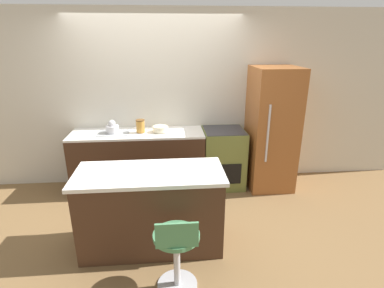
# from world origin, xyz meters

# --- Properties ---
(ground_plane) EXTENTS (14.00, 14.00, 0.00)m
(ground_plane) POSITION_xyz_m (0.00, 0.00, 0.00)
(ground_plane) COLOR brown
(wall_back) EXTENTS (8.00, 0.06, 2.60)m
(wall_back) POSITION_xyz_m (0.00, 0.63, 1.30)
(wall_back) COLOR beige
(wall_back) RESTS_ON ground_plane
(back_counter) EXTENTS (1.92, 0.58, 0.90)m
(back_counter) POSITION_xyz_m (-0.29, 0.31, 0.44)
(back_counter) COLOR #422819
(back_counter) RESTS_ON ground_plane
(kitchen_island) EXTENTS (1.54, 0.66, 0.89)m
(kitchen_island) POSITION_xyz_m (-0.05, -1.06, 0.45)
(kitchen_island) COLOR #422819
(kitchen_island) RESTS_ON ground_plane
(oven_range) EXTENTS (0.61, 0.59, 0.90)m
(oven_range) POSITION_xyz_m (0.99, 0.31, 0.45)
(oven_range) COLOR olive
(oven_range) RESTS_ON ground_plane
(refrigerator) EXTENTS (0.64, 0.72, 1.81)m
(refrigerator) POSITION_xyz_m (1.69, 0.25, 0.90)
(refrigerator) COLOR #995628
(refrigerator) RESTS_ON ground_plane
(stool_chair) EXTENTS (0.41, 0.41, 0.80)m
(stool_chair) POSITION_xyz_m (0.20, -1.71, 0.41)
(stool_chair) COLOR #B7B7BC
(stool_chair) RESTS_ON ground_plane
(kettle) EXTENTS (0.18, 0.18, 0.19)m
(kettle) POSITION_xyz_m (-0.63, 0.30, 0.97)
(kettle) COLOR silver
(kettle) RESTS_ON back_counter
(mixing_bowl) EXTENTS (0.22, 0.22, 0.08)m
(mixing_bowl) POSITION_xyz_m (0.05, 0.30, 0.94)
(mixing_bowl) COLOR beige
(mixing_bowl) RESTS_ON back_counter
(canister_jar) EXTENTS (0.13, 0.13, 0.18)m
(canister_jar) POSITION_xyz_m (-0.24, 0.30, 0.99)
(canister_jar) COLOR #B77F33
(canister_jar) RESTS_ON back_counter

